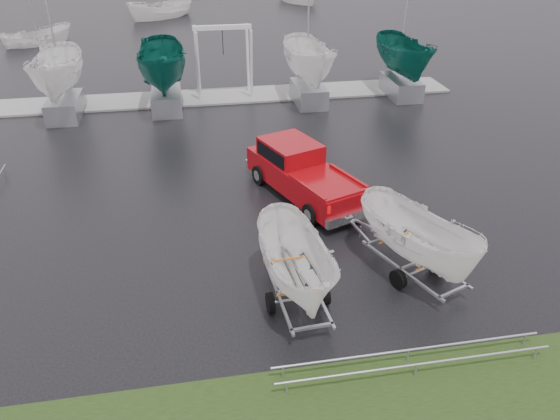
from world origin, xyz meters
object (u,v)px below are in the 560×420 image
object	(u,v)px
trailer_hitched	(424,195)
trailer_parked	(297,219)
pickup_truck	(300,170)
boat_hoist	(223,51)

from	to	relation	value
trailer_hitched	trailer_parked	distance (m)	3.87
pickup_truck	boat_hoist	world-z (taller)	boat_hoist
pickup_truck	trailer_parked	world-z (taller)	trailer_parked
pickup_truck	trailer_parked	bearing A→B (deg)	-123.77
pickup_truck	trailer_hitched	bearing A→B (deg)	-90.00
trailer_parked	boat_hoist	world-z (taller)	trailer_parked
pickup_truck	trailer_hitched	world-z (taller)	trailer_hitched
trailer_hitched	trailer_parked	world-z (taller)	trailer_hitched
trailer_hitched	trailer_parked	bearing A→B (deg)	168.61
pickup_truck	trailer_hitched	xyz separation A→B (m)	(2.30, -6.01, 1.81)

